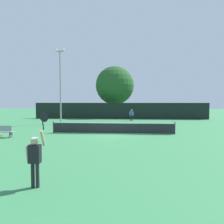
{
  "coord_description": "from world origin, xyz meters",
  "views": [
    {
      "loc": [
        1.33,
        -17.54,
        2.84
      ],
      "look_at": [
        -0.51,
        5.7,
        1.6
      ],
      "focal_mm": 32.15,
      "sensor_mm": 36.0,
      "label": 1
    }
  ],
  "objects": [
    {
      "name": "parked_car_near",
      "position": [
        -8.18,
        20.56,
        0.78
      ],
      "size": [
        1.95,
        4.22,
        1.69
      ],
      "rotation": [
        0.0,
        0.0,
        0.01
      ],
      "color": "#B7B7BC",
      "rests_on": "ground"
    },
    {
      "name": "courtside_bench",
      "position": [
        -8.53,
        -2.66,
        0.48
      ],
      "size": [
        1.8,
        0.44,
        0.95
      ],
      "color": "gray",
      "rests_on": "ground"
    },
    {
      "name": "light_pole",
      "position": [
        -7.01,
        6.82,
        5.22
      ],
      "size": [
        1.18,
        0.28,
        9.28
      ],
      "color": "gray",
      "rests_on": "ground"
    },
    {
      "name": "perimeter_fence",
      "position": [
        0.0,
        14.98,
        1.3
      ],
      "size": [
        28.17,
        0.12,
        2.61
      ],
      "primitive_type": "cube",
      "color": "black",
      "rests_on": "ground"
    },
    {
      "name": "ground_plane",
      "position": [
        0.0,
        0.0,
        0.0
      ],
      "size": [
        120.0,
        120.0,
        0.0
      ],
      "primitive_type": "plane",
      "color": "#387F4C"
    },
    {
      "name": "player_receiving",
      "position": [
        1.86,
        11.77,
        0.99
      ],
      "size": [
        0.57,
        0.24,
        1.62
      ],
      "rotation": [
        0.0,
        0.0,
        3.14
      ],
      "color": "blue",
      "rests_on": "ground"
    },
    {
      "name": "spare_racket",
      "position": [
        -9.08,
        -1.95,
        0.02
      ],
      "size": [
        0.28,
        0.52,
        0.04
      ],
      "color": "black",
      "rests_on": "ground"
    },
    {
      "name": "tennis_net",
      "position": [
        0.0,
        0.0,
        0.51
      ],
      "size": [
        10.85,
        0.08,
        1.07
      ],
      "color": "#232328",
      "rests_on": "ground"
    },
    {
      "name": "player_serving",
      "position": [
        -1.7,
        -11.28,
        1.09
      ],
      "size": [
        0.67,
        0.39,
        2.49
      ],
      "color": "black",
      "rests_on": "ground"
    },
    {
      "name": "large_tree",
      "position": [
        -1.09,
        19.37,
        5.74
      ],
      "size": [
        7.0,
        7.0,
        9.26
      ],
      "color": "brown",
      "rests_on": "ground"
    },
    {
      "name": "tennis_ball",
      "position": [
        0.73,
        -3.85,
        0.03
      ],
      "size": [
        0.07,
        0.07,
        0.07
      ],
      "primitive_type": "sphere",
      "color": "#CCE033",
      "rests_on": "ground"
    },
    {
      "name": "parked_car_far",
      "position": [
        9.92,
        20.48,
        0.78
      ],
      "size": [
        2.18,
        4.32,
        1.69
      ],
      "rotation": [
        0.0,
        0.0,
        0.07
      ],
      "color": "#B7B7BC",
      "rests_on": "ground"
    },
    {
      "name": "parked_car_mid",
      "position": [
        6.12,
        21.68,
        0.78
      ],
      "size": [
        1.92,
        4.2,
        1.69
      ],
      "rotation": [
        0.0,
        0.0,
        -0.0
      ],
      "color": "white",
      "rests_on": "ground"
    }
  ]
}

